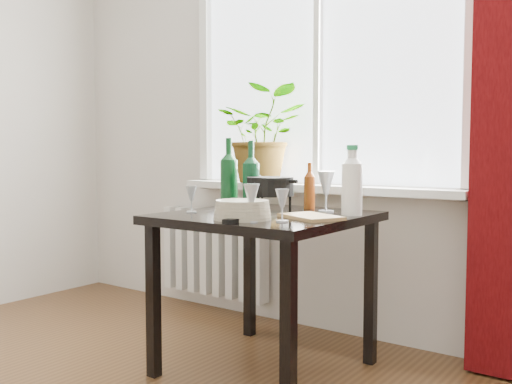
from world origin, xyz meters
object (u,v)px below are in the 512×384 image
Objects in this scene: wineglass_far_right at (282,205)px; wineglass_back_left at (254,190)px; wine_bottle_right at (251,175)px; fondue_pot at (270,195)px; wineglass_front_right at (251,202)px; wineglass_front_left at (191,199)px; tv_remote at (238,220)px; wine_bottle_left at (229,173)px; cleaning_bottle at (352,179)px; table at (265,233)px; plate_stack at (242,210)px; cutting_board at (311,217)px; radiator at (214,252)px; bottle_amber at (309,185)px; wineglass_back_center at (326,191)px; potted_plant at (264,135)px.

wineglass_back_left is (-0.48, 0.46, 0.02)m from wineglass_far_right.
wine_bottle_right reaches higher than fondue_pot.
wineglass_front_right is 1.16× the size of wineglass_far_right.
wineglass_front_left is (-0.44, 0.13, -0.02)m from wineglass_front_right.
wine_bottle_left is at bearing 128.94° from tv_remote.
wine_bottle_right reaches higher than cleaning_bottle.
table is 5.38× the size of tv_remote.
plate_stack is 0.30m from cutting_board.
wineglass_far_right is at bearing 8.12° from plate_stack.
wineglass_far_right is (1.09, -0.85, 0.43)m from radiator.
bottle_amber is 1.47× the size of wineglass_front_right.
cutting_board is at bearing -111.19° from cleaning_bottle.
plate_stack is at bearing -43.59° from wine_bottle_left.
wineglass_far_right is 0.33m from fondue_pot.
radiator is 1.42m from wineglass_front_right.
wineglass_far_right is at bearing -83.69° from wineglass_back_center.
bottle_amber reaches higher than wineglass_far_right.
plate_stack is at bearing 150.29° from wineglass_front_right.
cleaning_bottle reaches higher than cutting_board.
bottle_amber is (0.47, -0.26, -0.27)m from potted_plant.
cleaning_bottle is at bearing 64.88° from wineglass_front_right.
cleaning_bottle is 2.55× the size of wineglass_front_left.
wineglass_far_right is 0.51× the size of cutting_board.
tv_remote is at bearing -47.16° from wine_bottle_left.
wineglass_front_right is 0.46m from wineglass_front_left.
wineglass_back_left is 0.68× the size of fondue_pot.
cutting_board is (0.51, -0.29, -0.08)m from wineglass_back_left.
bottle_amber reaches higher than plate_stack.
wineglass_back_left is (-0.38, 0.54, 0.01)m from wineglass_front_right.
potted_plant reaches higher than fondue_pot.
wine_bottle_right is (-0.13, 0.06, 0.26)m from table.
bottle_amber is at bearing 56.61° from wine_bottle_right.
wine_bottle_left is 1.33× the size of cutting_board.
cutting_board is at bearing -73.64° from wineglass_back_center.
table is at bearing 102.25° from plate_stack.
table is 0.36m from wineglass_back_center.
table is at bearing 28.48° from wineglass_front_left.
table is 0.38m from wine_bottle_left.
cutting_board is at bearing -16.60° from fondue_pot.
radiator is 3.25× the size of plate_stack.
potted_plant is 3.55× the size of tv_remote.
wine_bottle_left is 2.63× the size of wineglass_far_right.
wineglass_back_left is at bearing 116.58° from tv_remote.
tv_remote reaches higher than radiator.
radiator is 1.06m from bottle_amber.
wineglass_back_center is 0.31m from cutting_board.
wineglass_front_right is 0.65× the size of plate_stack.
wine_bottle_right is at bearing 6.92° from wine_bottle_left.
wine_bottle_right reaches higher than plate_stack.
cleaning_bottle reaches higher than plate_stack.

